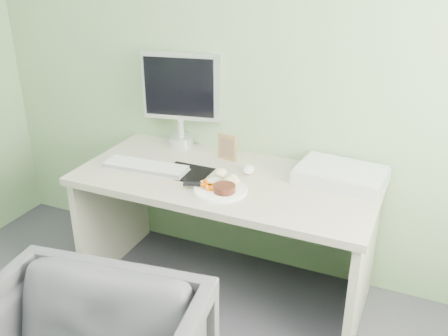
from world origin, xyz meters
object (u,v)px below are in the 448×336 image
at_px(desk, 226,207).
at_px(plate, 221,190).
at_px(scanner, 341,175).
at_px(monitor, 181,95).

relative_size(desk, plate, 5.89).
xyz_separation_m(scanner, monitor, (-1.00, 0.12, 0.28)).
relative_size(plate, monitor, 0.48).
bearing_deg(plate, monitor, 134.40).
distance_m(desk, plate, 0.26).
height_order(desk, plate, plate).
height_order(plate, monitor, monitor).
xyz_separation_m(desk, scanner, (0.57, 0.19, 0.22)).
distance_m(scanner, monitor, 1.04).
distance_m(desk, monitor, 0.73).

